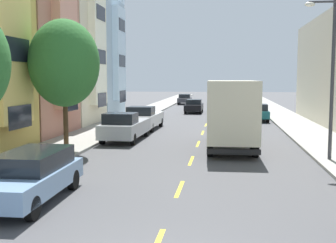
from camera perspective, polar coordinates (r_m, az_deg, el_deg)
The scene contains 15 objects.
ground_plane at distance 37.23m, azimuth 5.26°, elevation 0.05°, with size 160.00×160.00×0.00m, color #424244.
sidewalk_left at distance 36.24m, azimuth -6.16°, elevation -0.01°, with size 3.20×120.00×0.14m, color #99968E.
sidewalk_right at distance 35.66m, azimuth 16.61°, elevation -0.31°, with size 3.20×120.00×0.14m, color #99968E.
lane_centerline_dashes at distance 31.77m, azimuth 4.86°, elevation -0.93°, with size 0.14×47.20×0.01m.
townhouse_fourth_cream at distance 37.05m, azimuth -20.05°, elevation 8.38°, with size 14.55×6.67×11.63m.
townhouse_fifth_powder_blue at distance 42.57m, azimuth -13.52°, elevation 8.12°, with size 10.90×6.67×11.51m.
street_tree_second at distance 21.89m, azimuth -13.63°, elevation 7.54°, with size 3.46×3.46×6.46m.
street_lamp at distance 19.98m, azimuth 20.67°, elevation 6.76°, with size 1.35×0.28×6.98m.
delivery_box_truck at distance 22.57m, azimuth 8.40°, elevation 1.37°, with size 2.57×7.54×3.58m.
parked_pickup_silver at distance 25.61m, azimuth -5.77°, elevation -0.71°, with size 2.12×5.34×1.73m.
parked_wagon_sky at distance 13.64m, azimuth -17.81°, elevation -6.80°, with size 1.90×4.73×1.50m.
parked_sedan_charcoal at distance 61.33m, azimuth 2.23°, elevation 3.02°, with size 1.92×4.55×1.43m.
parked_pickup_white at distance 31.08m, azimuth -3.23°, elevation 0.46°, with size 2.15×5.35×1.73m.
parked_hatchback_teal at distance 37.87m, azimuth 11.84°, elevation 1.19°, with size 1.75×4.01×1.50m.
moving_black_sedan at distance 46.12m, azimuth 3.48°, elevation 2.10°, with size 1.80×4.50×1.43m.
Camera 1 is at (1.47, -7.02, 3.71)m, focal length 45.80 mm.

